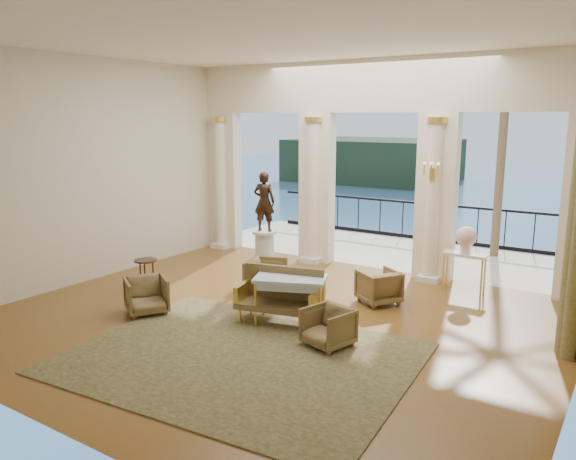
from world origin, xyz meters
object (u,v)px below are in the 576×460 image
Objects in this scene: armchair_a at (146,294)px; settee at (281,296)px; armchair_c at (379,285)px; side_table at (146,265)px; armchair_d at (266,274)px; statue at (264,202)px; armchair_b at (328,325)px; pedestal at (265,255)px; game_table at (290,282)px; console_table at (465,260)px.

armchair_a is 2.34m from settee.
side_table is at bearing -28.72° from armchair_c.
side_table is at bearing 171.09° from settee.
armchair_a is 0.47× the size of settee.
statue reaches higher than armchair_d.
armchair_d is at bearing 159.99° from armchair_b.
armchair_a and side_table have the same top height.
pedestal is 1.44× the size of side_table.
game_table is 1.87× the size of side_table.
console_table is (3.17, 2.07, 0.28)m from armchair_d.
pedestal is 2.50m from side_table.
armchair_c is 1.93m from game_table.
statue is at bearing 24.88° from armchair_a.
armchair_c is at bearing -5.39° from pedestal.
console_table is at bearing -74.87° from armchair_d.
game_table reaches higher than armchair_d.
armchair_c is at bearing 110.33° from armchair_b.
settee reaches higher than armchair_a.
statue is 1.51× the size of console_table.
armchair_c is 0.55× the size of statue.
console_table is at bearing -177.72° from statue.
armchair_c reaches higher than armchair_b.
armchair_c is 0.68× the size of pedestal.
pedestal is at bearing 155.10° from armchair_b.
armchair_b is 0.95× the size of armchair_c.
console_table is at bearing 34.70° from side_table.
armchair_d is 0.72× the size of pedestal.
statue is 2.70m from side_table.
game_table is 1.58× the size of console_table.
pedestal is at bearing -60.99° from armchair_c.
side_table is (-3.86, -1.96, 0.25)m from armchair_c.
game_table is 2.76m from pedestal.
armchair_a is 0.53× the size of game_table.
pedestal is (-1.92, 1.98, -0.22)m from game_table.
settee is 1.47× the size of pedestal.
console_table reaches higher than armchair_b.
settee reaches higher than armchair_c.
armchair_b is at bearing -34.91° from settee.
armchair_a is 0.85× the size of console_table.
console_table reaches higher than armchair_d.
side_table reaches higher than armchair_b.
armchair_a is 1.07m from side_table.
pedestal reaches higher than game_table.
pedestal is at bearing 24.88° from armchair_a.
armchair_c is 0.52× the size of game_table.
side_table is (-4.05, 0.25, 0.27)m from armchair_b.
statue is at bearing -161.75° from console_table.
pedestal is (-1.74, 2.00, 0.03)m from settee.
armchair_a is 4.09m from armchair_c.
armchair_b is 0.90× the size of armchair_d.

